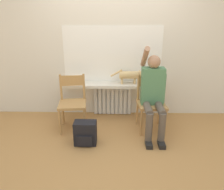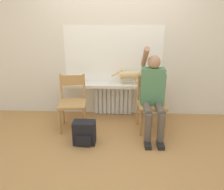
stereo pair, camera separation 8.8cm
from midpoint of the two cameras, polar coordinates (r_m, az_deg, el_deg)
The scene contains 10 objects.
ground_plane at distance 3.14m, azimuth -1.09°, elevation -13.56°, with size 12.00×12.00×0.00m, color #B27F47.
wall_with_window at distance 3.88m, azimuth -0.51°, elevation 14.12°, with size 7.00×0.06×2.70m.
radiator at distance 4.05m, azimuth -0.49°, elevation -1.12°, with size 0.70×0.08×0.58m.
windowsill at distance 3.84m, azimuth -0.55°, elevation 2.66°, with size 1.79×0.32×0.05m.
window_glass at distance 3.88m, azimuth -0.51°, elevation 10.54°, with size 1.72×0.01×0.97m.
chair_left at distance 3.54m, azimuth -10.98°, elevation -1.76°, with size 0.47×0.47×0.87m.
chair_right at distance 3.50m, azimuth 9.44°, elevation -1.92°, with size 0.45×0.45×0.87m.
person at distance 3.32m, azimuth 9.99°, elevation 0.75°, with size 0.36×1.00×1.34m.
cat at distance 3.80m, azimuth 4.08°, elevation 5.22°, with size 0.56×0.13×0.26m.
backpack at distance 3.18m, azimuth -7.77°, elevation -9.86°, with size 0.31×0.22×0.34m.
Camera 1 is at (0.07, -2.63, 1.72)m, focal length 35.00 mm.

